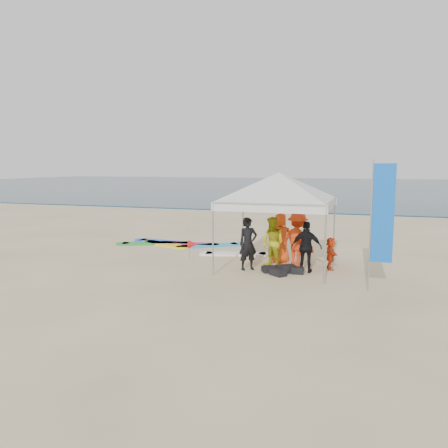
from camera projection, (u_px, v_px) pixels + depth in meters
name	position (u px, v px, depth m)	size (l,w,h in m)	color
ground	(210.00, 277.00, 12.57)	(120.00, 120.00, 0.00)	beige
ocean	(340.00, 186.00, 69.05)	(160.00, 84.00, 0.08)	#0C2633
shoreline_foam	(301.00, 213.00, 29.70)	(160.00, 1.20, 0.01)	silver
person_black_a	(248.00, 244.00, 13.37)	(0.59, 0.39, 1.62)	black
person_yellow	(273.00, 243.00, 13.62)	(0.78, 0.61, 1.61)	gold
person_orange_a	(298.00, 240.00, 13.57)	(1.14, 0.66, 1.76)	#EC3D15
person_black_b	(307.00, 247.00, 13.02)	(0.91, 0.38, 1.55)	black
person_orange_b	(280.00, 238.00, 14.37)	(0.81, 0.52, 1.65)	#F35315
person_seated	(331.00, 253.00, 13.45)	(0.93, 0.30, 1.00)	red
canopy_tent	(279.00, 173.00, 13.45)	(4.53, 4.53, 3.41)	#A5A5A8
feather_flag	(382.00, 215.00, 10.88)	(0.56, 0.04, 3.34)	#A5A5A8
marker_pennant	(193.00, 245.00, 15.00)	(0.28, 0.28, 0.64)	#A5A5A8
gear_pile	(282.00, 270.00, 13.02)	(1.31, 1.02, 0.22)	black
surfboard_spread	(185.00, 245.00, 17.40)	(6.19, 2.68, 0.07)	yellow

